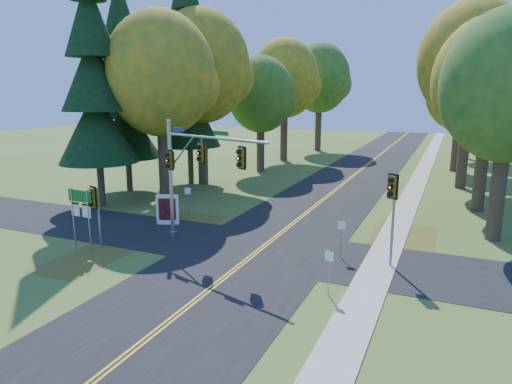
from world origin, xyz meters
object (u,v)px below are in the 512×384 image
at_px(east_signal_pole, 393,197).
at_px(info_kiosk, 168,210).
at_px(traffic_mast, 191,166).
at_px(route_sign_cluster, 81,207).

xyz_separation_m(east_signal_pole, info_kiosk, (-13.86, 1.83, -2.50)).
height_order(traffic_mast, east_signal_pole, traffic_mast).
distance_m(east_signal_pole, info_kiosk, 14.20).
xyz_separation_m(traffic_mast, east_signal_pole, (10.50, 0.65, -0.87)).
relative_size(traffic_mast, east_signal_pole, 1.55).
bearing_deg(route_sign_cluster, traffic_mast, 39.86).
height_order(east_signal_pole, info_kiosk, east_signal_pole).
bearing_deg(east_signal_pole, info_kiosk, -167.03).
distance_m(east_signal_pole, route_sign_cluster, 15.71).
relative_size(east_signal_pole, route_sign_cluster, 1.36).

